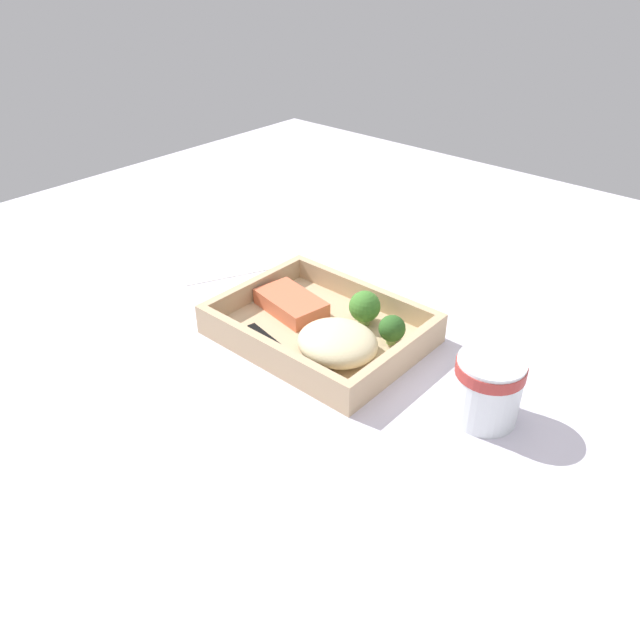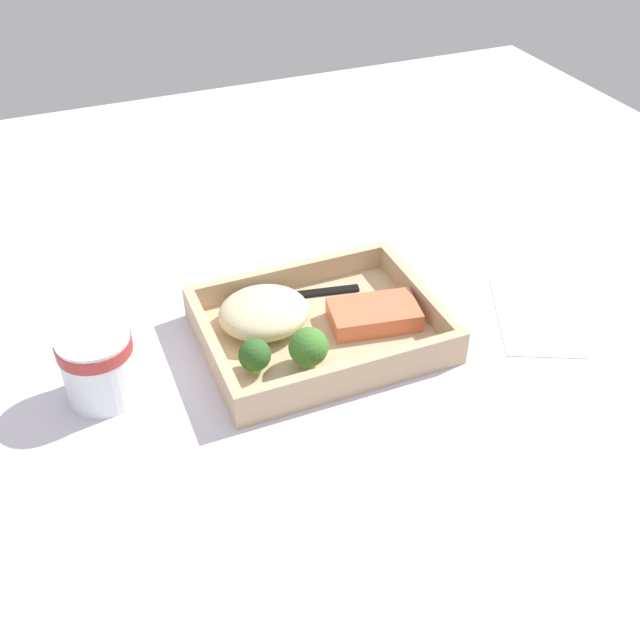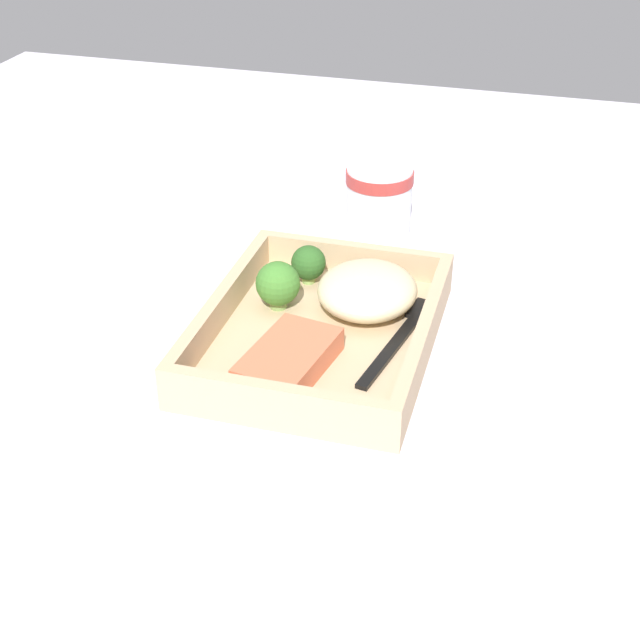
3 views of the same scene
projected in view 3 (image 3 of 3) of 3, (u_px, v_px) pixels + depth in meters
The scene contains 10 objects.
ground_plane at pixel (320, 353), 83.38cm from camera, with size 160.00×160.00×2.00cm, color silver.
takeout_tray at pixel (320, 339), 82.53cm from camera, with size 26.53×20.43×1.20cm, color tan.
tray_rim at pixel (320, 320), 81.41cm from camera, with size 26.53×20.43×3.02cm.
salmon_fillet at pixel (289, 359), 76.72cm from camera, with size 10.11×5.93×2.26cm, color #E26D49.
mashed_potatoes at pixel (367, 290), 85.00cm from camera, with size 10.42×9.55×4.03cm, color beige.
broccoli_floret_1 at pixel (278, 284), 84.87cm from camera, with size 4.29×4.29×4.79cm.
broccoli_floret_2 at pixel (308, 263), 89.28cm from camera, with size 3.51×3.51×3.96cm.
fork at pixel (402, 336), 81.51cm from camera, with size 15.82×4.66×0.44cm.
paper_cup at pixel (377, 196), 100.54cm from camera, with size 7.62×7.62×7.89cm.
receipt_slip at pixel (143, 522), 63.37cm from camera, with size 8.96×15.45×0.24cm, color white.
Camera 3 is at (-66.32, -18.76, 46.03)cm, focal length 50.00 mm.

